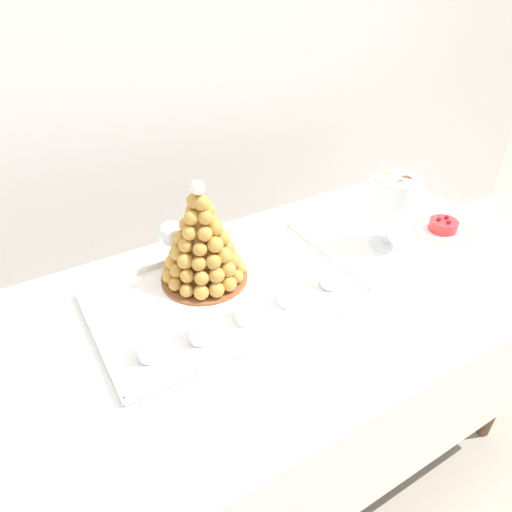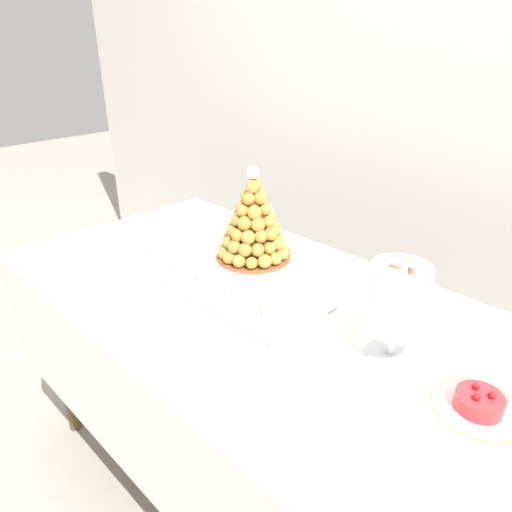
{
  "view_description": "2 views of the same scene",
  "coord_description": "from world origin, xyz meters",
  "px_view_note": "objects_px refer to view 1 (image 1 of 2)",
  "views": [
    {
      "loc": [
        -0.57,
        -0.76,
        1.51
      ],
      "look_at": [
        -0.07,
        0.05,
        0.85
      ],
      "focal_mm": 32.27,
      "sensor_mm": 36.0,
      "label": 1
    },
    {
      "loc": [
        0.76,
        -0.77,
        1.39
      ],
      "look_at": [
        -0.07,
        0.06,
        0.83
      ],
      "focal_mm": 32.77,
      "sensor_mm": 36.0,
      "label": 2
    }
  ],
  "objects_px": {
    "croquembouche": "(202,244)",
    "dessert_cup_mid_left": "(201,329)",
    "dessert_cup_left": "(150,348)",
    "fruit_tart_plate": "(443,228)",
    "wine_glass": "(171,235)",
    "dessert_cup_mid_right": "(289,295)",
    "dessert_cup_right": "(331,277)",
    "macaron_goblet": "(394,203)",
    "serving_tray": "(226,294)",
    "dessert_cup_centre": "(247,311)"
  },
  "relations": [
    {
      "from": "croquembouche",
      "to": "dessert_cup_mid_left",
      "type": "xyz_separation_m",
      "value": [
        -0.11,
        -0.2,
        -0.08
      ]
    },
    {
      "from": "dessert_cup_left",
      "to": "fruit_tart_plate",
      "type": "distance_m",
      "value": 0.98
    },
    {
      "from": "croquembouche",
      "to": "dessert_cup_left",
      "type": "bearing_deg",
      "value": -139.58
    },
    {
      "from": "croquembouche",
      "to": "wine_glass",
      "type": "relative_size",
      "value": 1.88
    },
    {
      "from": "dessert_cup_mid_right",
      "to": "dessert_cup_right",
      "type": "relative_size",
      "value": 1.1
    },
    {
      "from": "wine_glass",
      "to": "dessert_cup_right",
      "type": "bearing_deg",
      "value": -41.92
    },
    {
      "from": "dessert_cup_mid_left",
      "to": "macaron_goblet",
      "type": "bearing_deg",
      "value": 6.83
    },
    {
      "from": "dessert_cup_right",
      "to": "wine_glass",
      "type": "distance_m",
      "value": 0.44
    },
    {
      "from": "dessert_cup_left",
      "to": "dessert_cup_mid_left",
      "type": "xyz_separation_m",
      "value": [
        0.12,
        -0.01,
        0.0
      ]
    },
    {
      "from": "dessert_cup_mid_right",
      "to": "wine_glass",
      "type": "height_order",
      "value": "wine_glass"
    },
    {
      "from": "dessert_cup_mid_right",
      "to": "serving_tray",
      "type": "bearing_deg",
      "value": 137.93
    },
    {
      "from": "dessert_cup_mid_right",
      "to": "dessert_cup_centre",
      "type": "bearing_deg",
      "value": -178.69
    },
    {
      "from": "macaron_goblet",
      "to": "dessert_cup_centre",
      "type": "bearing_deg",
      "value": -171.68
    },
    {
      "from": "croquembouche",
      "to": "dessert_cup_left",
      "type": "xyz_separation_m",
      "value": [
        -0.22,
        -0.19,
        -0.09
      ]
    },
    {
      "from": "dessert_cup_right",
      "to": "fruit_tart_plate",
      "type": "relative_size",
      "value": 0.33
    },
    {
      "from": "dessert_cup_mid_left",
      "to": "fruit_tart_plate",
      "type": "distance_m",
      "value": 0.86
    },
    {
      "from": "serving_tray",
      "to": "dessert_cup_centre",
      "type": "distance_m",
      "value": 0.12
    },
    {
      "from": "serving_tray",
      "to": "dessert_cup_mid_left",
      "type": "xyz_separation_m",
      "value": [
        -0.12,
        -0.11,
        0.03
      ]
    },
    {
      "from": "dessert_cup_centre",
      "to": "wine_glass",
      "type": "distance_m",
      "value": 0.31
    },
    {
      "from": "dessert_cup_centre",
      "to": "serving_tray",
      "type": "bearing_deg",
      "value": 89.34
    },
    {
      "from": "serving_tray",
      "to": "dessert_cup_mid_left",
      "type": "bearing_deg",
      "value": -137.74
    },
    {
      "from": "dessert_cup_mid_right",
      "to": "dessert_cup_right",
      "type": "height_order",
      "value": "dessert_cup_right"
    },
    {
      "from": "dessert_cup_centre",
      "to": "dessert_cup_mid_right",
      "type": "bearing_deg",
      "value": 1.31
    },
    {
      "from": "dessert_cup_left",
      "to": "dessert_cup_mid_right",
      "type": "relative_size",
      "value": 0.94
    },
    {
      "from": "serving_tray",
      "to": "dessert_cup_mid_left",
      "type": "distance_m",
      "value": 0.17
    },
    {
      "from": "macaron_goblet",
      "to": "fruit_tart_plate",
      "type": "relative_size",
      "value": 1.3
    },
    {
      "from": "croquembouche",
      "to": "dessert_cup_mid_left",
      "type": "relative_size",
      "value": 4.74
    },
    {
      "from": "dessert_cup_mid_left",
      "to": "wine_glass",
      "type": "xyz_separation_m",
      "value": [
        0.06,
        0.29,
        0.08
      ]
    },
    {
      "from": "dessert_cup_left",
      "to": "wine_glass",
      "type": "bearing_deg",
      "value": 57.96
    },
    {
      "from": "dessert_cup_mid_left",
      "to": "macaron_goblet",
      "type": "distance_m",
      "value": 0.67
    },
    {
      "from": "dessert_cup_mid_left",
      "to": "fruit_tart_plate",
      "type": "bearing_deg",
      "value": 2.9
    },
    {
      "from": "dessert_cup_left",
      "to": "fruit_tart_plate",
      "type": "bearing_deg",
      "value": 2.06
    },
    {
      "from": "dessert_cup_right",
      "to": "macaron_goblet",
      "type": "distance_m",
      "value": 0.31
    },
    {
      "from": "fruit_tart_plate",
      "to": "dessert_cup_right",
      "type": "bearing_deg",
      "value": -175.1
    },
    {
      "from": "dessert_cup_left",
      "to": "wine_glass",
      "type": "distance_m",
      "value": 0.34
    },
    {
      "from": "dessert_cup_left",
      "to": "dessert_cup_centre",
      "type": "distance_m",
      "value": 0.24
    },
    {
      "from": "serving_tray",
      "to": "wine_glass",
      "type": "height_order",
      "value": "wine_glass"
    },
    {
      "from": "dessert_cup_mid_right",
      "to": "fruit_tart_plate",
      "type": "xyz_separation_m",
      "value": [
        0.62,
        0.04,
        -0.02
      ]
    },
    {
      "from": "dessert_cup_centre",
      "to": "dessert_cup_left",
      "type": "bearing_deg",
      "value": 178.16
    },
    {
      "from": "dessert_cup_centre",
      "to": "croquembouche",
      "type": "bearing_deg",
      "value": 94.98
    },
    {
      "from": "dessert_cup_left",
      "to": "fruit_tart_plate",
      "type": "xyz_separation_m",
      "value": [
        0.98,
        0.04,
        -0.02
      ]
    },
    {
      "from": "dessert_cup_mid_left",
      "to": "croquembouche",
      "type": "bearing_deg",
      "value": 62.09
    },
    {
      "from": "dessert_cup_left",
      "to": "dessert_cup_mid_left",
      "type": "height_order",
      "value": "dessert_cup_mid_left"
    },
    {
      "from": "dessert_cup_left",
      "to": "fruit_tart_plate",
      "type": "relative_size",
      "value": 0.33
    },
    {
      "from": "macaron_goblet",
      "to": "serving_tray",
      "type": "bearing_deg",
      "value": 176.3
    },
    {
      "from": "serving_tray",
      "to": "dessert_cup_centre",
      "type": "bearing_deg",
      "value": -90.66
    },
    {
      "from": "dessert_cup_left",
      "to": "fruit_tart_plate",
      "type": "height_order",
      "value": "dessert_cup_left"
    },
    {
      "from": "dessert_cup_centre",
      "to": "dessert_cup_mid_right",
      "type": "xyz_separation_m",
      "value": [
        0.12,
        0.0,
        -0.0
      ]
    },
    {
      "from": "macaron_goblet",
      "to": "fruit_tart_plate",
      "type": "distance_m",
      "value": 0.25
    },
    {
      "from": "dessert_cup_mid_left",
      "to": "dessert_cup_right",
      "type": "bearing_deg",
      "value": 0.3
    }
  ]
}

